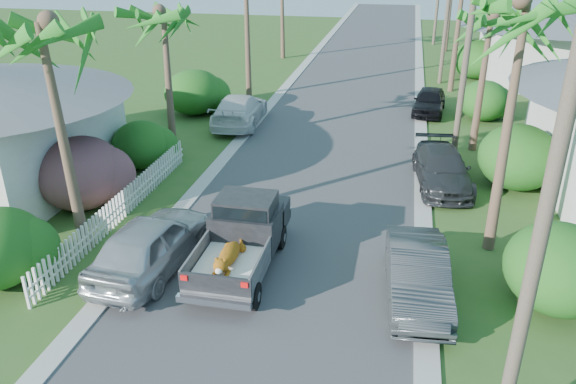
% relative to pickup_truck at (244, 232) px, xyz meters
% --- Properties ---
extents(ground, '(120.00, 120.00, 0.00)m').
position_rel_pickup_truck_xyz_m(ground, '(1.04, -3.44, -1.01)').
color(ground, '#315520').
rests_on(ground, ground).
extents(road, '(8.00, 100.00, 0.02)m').
position_rel_pickup_truck_xyz_m(road, '(1.04, 21.56, -1.00)').
color(road, '#38383A').
rests_on(road, ground).
extents(curb_left, '(0.60, 100.00, 0.06)m').
position_rel_pickup_truck_xyz_m(curb_left, '(-3.26, 21.56, -0.98)').
color(curb_left, '#A5A39E').
rests_on(curb_left, ground).
extents(curb_right, '(0.60, 100.00, 0.06)m').
position_rel_pickup_truck_xyz_m(curb_right, '(5.34, 21.56, -0.98)').
color(curb_right, '#A5A39E').
rests_on(curb_right, ground).
extents(pickup_truck, '(1.98, 5.12, 2.06)m').
position_rel_pickup_truck_xyz_m(pickup_truck, '(0.00, 0.00, 0.00)').
color(pickup_truck, black).
rests_on(pickup_truck, ground).
extents(parked_car_rn, '(1.90, 4.54, 1.46)m').
position_rel_pickup_truck_xyz_m(parked_car_rn, '(5.06, -0.85, -0.28)').
color(parked_car_rn, '#313436').
rests_on(parked_car_rn, ground).
extents(parked_car_rm, '(2.49, 5.01, 1.40)m').
position_rel_pickup_truck_xyz_m(parked_car_rm, '(6.04, 7.13, -0.31)').
color(parked_car_rm, '#292B2E').
rests_on(parked_car_rm, ground).
extents(parked_car_rf, '(2.03, 4.18, 1.38)m').
position_rel_pickup_truck_xyz_m(parked_car_rf, '(5.76, 17.18, -0.32)').
color(parked_car_rf, black).
rests_on(parked_car_rf, ground).
extents(parked_car_ln, '(2.42, 5.09, 1.68)m').
position_rel_pickup_truck_xyz_m(parked_car_ln, '(-2.56, -0.91, -0.17)').
color(parked_car_ln, '#B0B3B7').
rests_on(parked_car_ln, ground).
extents(parked_car_lf, '(2.55, 5.57, 1.58)m').
position_rel_pickup_truck_xyz_m(parked_car_lf, '(-3.96, 13.08, -0.22)').
color(parked_car_lf, silver).
rests_on(parked_car_lf, ground).
extents(palm_l_a, '(4.40, 4.40, 8.20)m').
position_rel_pickup_truck_xyz_m(palm_l_a, '(-5.16, -0.44, 5.92)').
color(palm_l_a, brown).
rests_on(palm_l_a, ground).
extents(palm_l_b, '(4.40, 4.40, 7.40)m').
position_rel_pickup_truck_xyz_m(palm_l_b, '(-5.76, 8.56, 5.14)').
color(palm_l_b, brown).
rests_on(palm_l_b, ground).
extents(palm_r_a, '(4.40, 4.40, 8.70)m').
position_rel_pickup_truck_xyz_m(palm_r_a, '(7.34, 2.56, 6.41)').
color(palm_r_a, brown).
rests_on(palm_r_a, ground).
extents(palm_r_b, '(4.40, 4.40, 7.20)m').
position_rel_pickup_truck_xyz_m(palm_r_b, '(7.64, 11.56, 4.94)').
color(palm_r_b, brown).
rests_on(palm_r_b, ground).
extents(shrub_l_b, '(3.00, 3.30, 2.60)m').
position_rel_pickup_truck_xyz_m(shrub_l_b, '(-6.76, 2.56, 0.29)').
color(shrub_l_b, '#AC185F').
rests_on(shrub_l_b, ground).
extents(shrub_l_c, '(2.40, 2.64, 2.00)m').
position_rel_pickup_truck_xyz_m(shrub_l_c, '(-6.36, 6.56, -0.01)').
color(shrub_l_c, '#204F16').
rests_on(shrub_l_c, ground).
extents(shrub_l_d, '(3.20, 3.52, 2.40)m').
position_rel_pickup_truck_xyz_m(shrub_l_d, '(-6.96, 14.56, 0.19)').
color(shrub_l_d, '#204F16').
rests_on(shrub_l_d, ground).
extents(shrub_r_a, '(2.80, 3.08, 2.30)m').
position_rel_pickup_truck_xyz_m(shrub_r_a, '(8.64, -0.44, 0.14)').
color(shrub_r_a, '#204F16').
rests_on(shrub_r_a, ground).
extents(shrub_r_b, '(3.00, 3.30, 2.50)m').
position_rel_pickup_truck_xyz_m(shrub_r_b, '(8.84, 7.56, 0.24)').
color(shrub_r_b, '#204F16').
rests_on(shrub_r_b, ground).
extents(shrub_r_c, '(2.60, 2.86, 2.10)m').
position_rel_pickup_truck_xyz_m(shrub_r_c, '(8.54, 16.56, 0.04)').
color(shrub_r_c, '#204F16').
rests_on(shrub_r_c, ground).
extents(shrub_r_d, '(3.20, 3.52, 2.60)m').
position_rel_pickup_truck_xyz_m(shrub_r_d, '(9.04, 26.56, 0.29)').
color(shrub_r_d, '#204F16').
rests_on(shrub_r_d, ground).
extents(picket_fence, '(0.10, 11.00, 1.00)m').
position_rel_pickup_truck_xyz_m(picket_fence, '(-4.96, 2.06, -0.51)').
color(picket_fence, white).
rests_on(picket_fence, ground).
extents(house_right_far, '(9.00, 8.00, 4.60)m').
position_rel_pickup_truck_xyz_m(house_right_far, '(14.04, 26.56, 1.11)').
color(house_right_far, silver).
rests_on(house_right_far, ground).
extents(utility_pole_a, '(1.60, 0.26, 9.00)m').
position_rel_pickup_truck_xyz_m(utility_pole_a, '(6.64, -5.44, 3.59)').
color(utility_pole_a, brown).
rests_on(utility_pole_a, ground).
extents(utility_pole_b, '(1.60, 0.26, 9.00)m').
position_rel_pickup_truck_xyz_m(utility_pole_b, '(6.64, 9.56, 3.59)').
color(utility_pole_b, brown).
rests_on(utility_pole_b, ground).
extents(utility_pole_c, '(1.60, 0.26, 9.00)m').
position_rel_pickup_truck_xyz_m(utility_pole_c, '(6.64, 24.56, 3.59)').
color(utility_pole_c, brown).
rests_on(utility_pole_c, ground).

